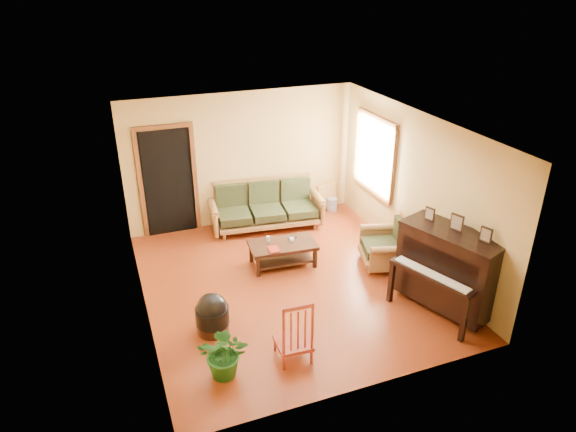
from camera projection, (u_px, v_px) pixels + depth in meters
name	position (u px, v px, depth m)	size (l,w,h in m)	color
floor	(289.00, 282.00, 8.34)	(5.00, 5.00, 0.00)	#63210D
doorway	(168.00, 183.00, 9.52)	(1.08, 0.16, 2.05)	black
window	(375.00, 155.00, 9.50)	(0.12, 1.36, 1.46)	white
sofa	(267.00, 206.00, 9.93)	(2.15, 0.90, 0.92)	olive
coffee_table	(283.00, 254.00, 8.77)	(1.12, 0.61, 0.41)	black
armchair	(384.00, 242.00, 8.67)	(0.82, 0.86, 0.86)	olive
piano	(448.00, 271.00, 7.46)	(0.85, 1.45, 1.28)	black
footstool	(213.00, 318.00, 7.12)	(0.47, 0.47, 0.45)	black
red_chair	(293.00, 328.00, 6.54)	(0.44, 0.48, 0.94)	maroon
leaning_frame	(327.00, 196.00, 10.80)	(0.44, 0.10, 0.58)	gold
ceramic_crock	(332.00, 204.00, 10.80)	(0.21, 0.21, 0.27)	#334B9A
potted_plant	(225.00, 353.00, 6.29)	(0.63, 0.54, 0.70)	#1A5017
book	(269.00, 250.00, 8.46)	(0.18, 0.24, 0.02)	maroon
candle	(268.00, 239.00, 8.72)	(0.06, 0.06, 0.11)	silver
glass_jar	(292.00, 240.00, 8.75)	(0.08, 0.08, 0.05)	silver
remote	(292.00, 238.00, 8.85)	(0.16, 0.04, 0.02)	black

